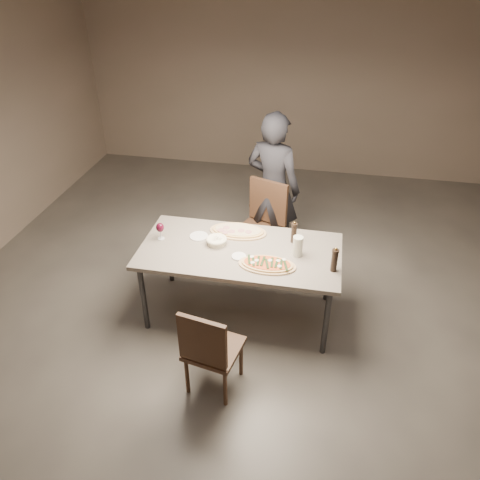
% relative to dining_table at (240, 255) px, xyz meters
% --- Properties ---
extents(room, '(7.00, 7.00, 7.00)m').
position_rel_dining_table_xyz_m(room, '(0.00, 0.00, 0.71)').
color(room, '#5D5750').
rests_on(room, ground).
extents(dining_table, '(1.80, 0.90, 0.75)m').
position_rel_dining_table_xyz_m(dining_table, '(0.00, 0.00, 0.00)').
color(dining_table, gray).
rests_on(dining_table, ground).
extents(zucchini_pizza, '(0.49, 0.27, 0.05)m').
position_rel_dining_table_xyz_m(zucchini_pizza, '(0.28, -0.20, 0.07)').
color(zucchini_pizza, tan).
rests_on(zucchini_pizza, dining_table).
extents(ham_pizza, '(0.54, 0.30, 0.04)m').
position_rel_dining_table_xyz_m(ham_pizza, '(-0.07, 0.28, 0.07)').
color(ham_pizza, tan).
rests_on(ham_pizza, dining_table).
extents(bread_basket, '(0.19, 0.19, 0.07)m').
position_rel_dining_table_xyz_m(bread_basket, '(-0.23, 0.04, 0.10)').
color(bread_basket, '#F6EDC7').
rests_on(bread_basket, dining_table).
extents(oil_dish, '(0.13, 0.13, 0.01)m').
position_rel_dining_table_xyz_m(oil_dish, '(0.01, -0.12, 0.06)').
color(oil_dish, white).
rests_on(oil_dish, dining_table).
extents(pepper_mill_left, '(0.06, 0.06, 0.22)m').
position_rel_dining_table_xyz_m(pepper_mill_left, '(0.46, 0.21, 0.16)').
color(pepper_mill_left, black).
rests_on(pepper_mill_left, dining_table).
extents(pepper_mill_right, '(0.06, 0.06, 0.23)m').
position_rel_dining_table_xyz_m(pepper_mill_right, '(0.83, -0.16, 0.17)').
color(pepper_mill_right, black).
rests_on(pepper_mill_right, dining_table).
extents(carafe, '(0.09, 0.09, 0.19)m').
position_rel_dining_table_xyz_m(carafe, '(0.51, 0.01, 0.15)').
color(carafe, silver).
rests_on(carafe, dining_table).
extents(wine_glass, '(0.07, 0.07, 0.17)m').
position_rel_dining_table_xyz_m(wine_glass, '(-0.75, 0.03, 0.17)').
color(wine_glass, silver).
rests_on(wine_glass, dining_table).
extents(side_plate, '(0.17, 0.17, 0.01)m').
position_rel_dining_table_xyz_m(side_plate, '(-0.42, 0.13, 0.06)').
color(side_plate, white).
rests_on(side_plate, dining_table).
extents(chair_near, '(0.47, 0.47, 0.85)m').
position_rel_dining_table_xyz_m(chair_near, '(-0.05, -0.96, -0.22)').
color(chair_near, '#41291B').
rests_on(chair_near, ground).
extents(chair_far, '(0.60, 0.60, 0.98)m').
position_rel_dining_table_xyz_m(chair_far, '(0.08, 0.86, -0.15)').
color(chair_far, '#41291B').
rests_on(chair_far, ground).
extents(diner, '(0.71, 0.58, 1.68)m').
position_rel_dining_table_xyz_m(diner, '(0.15, 1.10, 0.15)').
color(diner, black).
rests_on(diner, ground).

